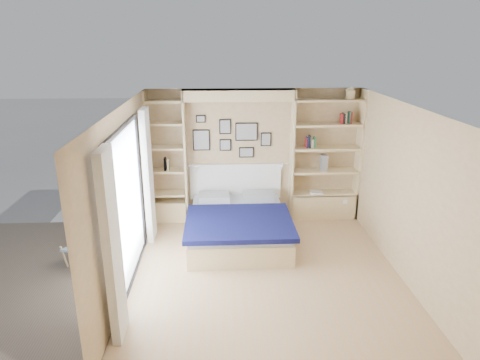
{
  "coord_description": "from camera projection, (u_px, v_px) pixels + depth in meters",
  "views": [
    {
      "loc": [
        -0.66,
        -5.65,
        3.39
      ],
      "look_at": [
        -0.34,
        0.9,
        1.19
      ],
      "focal_mm": 32.0,
      "sensor_mm": 36.0,
      "label": 1
    }
  ],
  "objects": [
    {
      "name": "room_shell",
      "position": [
        236.0,
        175.0,
        7.54
      ],
      "size": [
        4.5,
        4.5,
        4.5
      ],
      "color": "tan",
      "rests_on": "ground"
    },
    {
      "name": "bed",
      "position": [
        238.0,
        225.0,
        7.46
      ],
      "size": [
        1.76,
        2.17,
        1.07
      ],
      "color": "beige",
      "rests_on": "ground"
    },
    {
      "name": "deck",
      "position": [
        22.0,
        279.0,
        6.29
      ],
      "size": [
        3.2,
        4.0,
        0.05
      ],
      "primitive_type": "cube",
      "color": "#68594D",
      "rests_on": "ground"
    },
    {
      "name": "reading_lamps",
      "position": [
        239.0,
        166.0,
        7.99
      ],
      "size": [
        1.92,
        0.12,
        0.15
      ],
      "color": "silver",
      "rests_on": "ground"
    },
    {
      "name": "photo_gallery",
      "position": [
        230.0,
        137.0,
        8.03
      ],
      "size": [
        1.48,
        0.02,
        0.82
      ],
      "color": "black",
      "rests_on": "ground"
    },
    {
      "name": "ground",
      "position": [
        265.0,
        273.0,
        6.46
      ],
      "size": [
        4.5,
        4.5,
        0.0
      ],
      "primitive_type": "plane",
      "color": "tan",
      "rests_on": "ground"
    },
    {
      "name": "shelf_decor",
      "position": [
        312.0,
        134.0,
        7.94
      ],
      "size": [
        3.52,
        0.23,
        2.03
      ],
      "color": "#A51E1E",
      "rests_on": "ground"
    },
    {
      "name": "deck_chair",
      "position": [
        92.0,
        235.0,
        6.76
      ],
      "size": [
        0.7,
        0.94,
        0.85
      ],
      "rotation": [
        0.0,
        0.0,
        -0.26
      ],
      "color": "tan",
      "rests_on": "ground"
    }
  ]
}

